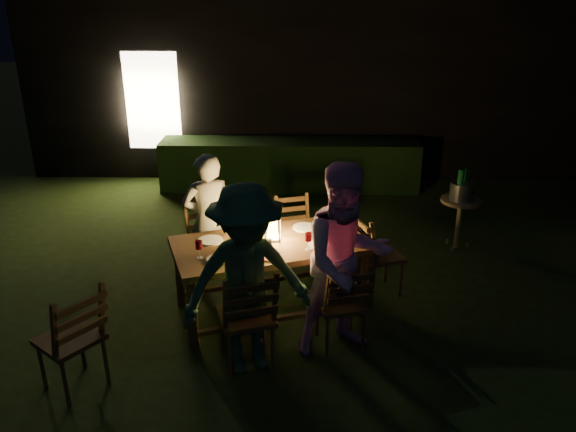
{
  "coord_description": "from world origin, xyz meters",
  "views": [
    {
      "loc": [
        -0.31,
        -5.13,
        3.14
      ],
      "look_at": [
        -0.44,
        0.14,
        0.97
      ],
      "focal_mm": 35.0,
      "sensor_mm": 36.0,
      "label": 1
    }
  ],
  "objects_px": {
    "dining_table": "(270,249)",
    "chair_far_left": "(212,259)",
    "lantern": "(273,225)",
    "bottle_table": "(245,233)",
    "chair_near_right": "(341,318)",
    "chair_end": "(378,268)",
    "chair_near_left": "(247,333)",
    "ice_bucket": "(462,191)",
    "side_table": "(460,205)",
    "person_opp_left": "(247,281)",
    "person_house_side": "(209,220)",
    "chair_spare": "(74,356)",
    "chair_far_right": "(296,249)",
    "person_opp_right": "(346,261)",
    "bottle_bucket_a": "(459,188)",
    "bottle_bucket_b": "(466,186)"
  },
  "relations": [
    {
      "from": "person_house_side",
      "to": "chair_end",
      "type": "bearing_deg",
      "value": 153.99
    },
    {
      "from": "chair_far_left",
      "to": "chair_near_left",
      "type": "bearing_deg",
      "value": 83.9
    },
    {
      "from": "person_opp_left",
      "to": "lantern",
      "type": "distance_m",
      "value": 1.01
    },
    {
      "from": "dining_table",
      "to": "chair_end",
      "type": "relative_size",
      "value": 2.16
    },
    {
      "from": "chair_far_right",
      "to": "lantern",
      "type": "height_order",
      "value": "lantern"
    },
    {
      "from": "bottle_table",
      "to": "bottle_bucket_b",
      "type": "xyz_separation_m",
      "value": [
        2.59,
        1.7,
        -0.1
      ]
    },
    {
      "from": "side_table",
      "to": "lantern",
      "type": "bearing_deg",
      "value": -146.42
    },
    {
      "from": "chair_far_right",
      "to": "chair_end",
      "type": "bearing_deg",
      "value": 134.78
    },
    {
      "from": "chair_far_left",
      "to": "person_opp_left",
      "type": "relative_size",
      "value": 0.58
    },
    {
      "from": "person_opp_left",
      "to": "ice_bucket",
      "type": "height_order",
      "value": "person_opp_left"
    },
    {
      "from": "person_house_side",
      "to": "ice_bucket",
      "type": "xyz_separation_m",
      "value": [
        3.01,
        0.96,
        0.02
      ]
    },
    {
      "from": "dining_table",
      "to": "bottle_table",
      "type": "distance_m",
      "value": 0.33
    },
    {
      "from": "lantern",
      "to": "bottle_table",
      "type": "bearing_deg",
      "value": -150.38
    },
    {
      "from": "dining_table",
      "to": "person_opp_left",
      "type": "xyz_separation_m",
      "value": [
        -0.14,
        -0.92,
        0.15
      ]
    },
    {
      "from": "chair_end",
      "to": "side_table",
      "type": "height_order",
      "value": "chair_end"
    },
    {
      "from": "bottle_bucket_a",
      "to": "person_opp_left",
      "type": "bearing_deg",
      "value": -134.24
    },
    {
      "from": "chair_near_left",
      "to": "person_opp_left",
      "type": "xyz_separation_m",
      "value": [
        0.02,
        -0.05,
        0.54
      ]
    },
    {
      "from": "chair_near_left",
      "to": "chair_far_left",
      "type": "relative_size",
      "value": 1.04
    },
    {
      "from": "chair_near_right",
      "to": "chair_end",
      "type": "relative_size",
      "value": 0.98
    },
    {
      "from": "chair_near_right",
      "to": "person_house_side",
      "type": "height_order",
      "value": "person_house_side"
    },
    {
      "from": "person_opp_right",
      "to": "person_house_side",
      "type": "bearing_deg",
      "value": 118.76
    },
    {
      "from": "chair_near_left",
      "to": "person_opp_right",
      "type": "relative_size",
      "value": 0.58
    },
    {
      "from": "lantern",
      "to": "side_table",
      "type": "height_order",
      "value": "lantern"
    },
    {
      "from": "dining_table",
      "to": "chair_far_right",
      "type": "height_order",
      "value": "chair_far_right"
    },
    {
      "from": "chair_far_left",
      "to": "chair_end",
      "type": "distance_m",
      "value": 1.85
    },
    {
      "from": "person_house_side",
      "to": "bottle_table",
      "type": "distance_m",
      "value": 0.86
    },
    {
      "from": "chair_near_left",
      "to": "bottle_table",
      "type": "height_order",
      "value": "bottle_table"
    },
    {
      "from": "dining_table",
      "to": "side_table",
      "type": "distance_m",
      "value": 2.8
    },
    {
      "from": "chair_far_left",
      "to": "ice_bucket",
      "type": "height_order",
      "value": "chair_far_left"
    },
    {
      "from": "chair_spare",
      "to": "person_opp_right",
      "type": "height_order",
      "value": "person_opp_right"
    },
    {
      "from": "side_table",
      "to": "dining_table",
      "type": "bearing_deg",
      "value": -145.66
    },
    {
      "from": "chair_far_right",
      "to": "lantern",
      "type": "xyz_separation_m",
      "value": [
        -0.22,
        -0.85,
        0.66
      ]
    },
    {
      "from": "chair_end",
      "to": "person_house_side",
      "type": "xyz_separation_m",
      "value": [
        -1.86,
        0.19,
        0.46
      ]
    },
    {
      "from": "side_table",
      "to": "chair_far_right",
      "type": "bearing_deg",
      "value": -162.09
    },
    {
      "from": "chair_spare",
      "to": "chair_near_right",
      "type": "bearing_deg",
      "value": -36.54
    },
    {
      "from": "lantern",
      "to": "bottle_table",
      "type": "distance_m",
      "value": 0.3
    },
    {
      "from": "dining_table",
      "to": "chair_far_left",
      "type": "distance_m",
      "value": 0.98
    },
    {
      "from": "person_house_side",
      "to": "side_table",
      "type": "distance_m",
      "value": 3.17
    },
    {
      "from": "chair_far_right",
      "to": "person_opp_right",
      "type": "distance_m",
      "value": 1.71
    },
    {
      "from": "ice_bucket",
      "to": "chair_near_right",
      "type": "bearing_deg",
      "value": -127.09
    },
    {
      "from": "chair_end",
      "to": "side_table",
      "type": "relative_size",
      "value": 1.46
    },
    {
      "from": "chair_end",
      "to": "ice_bucket",
      "type": "bearing_deg",
      "value": 116.08
    },
    {
      "from": "chair_spare",
      "to": "lantern",
      "type": "relative_size",
      "value": 2.91
    },
    {
      "from": "person_house_side",
      "to": "bottle_bucket_a",
      "type": "xyz_separation_m",
      "value": [
        2.96,
        0.92,
        0.07
      ]
    },
    {
      "from": "chair_spare",
      "to": "side_table",
      "type": "relative_size",
      "value": 1.53
    },
    {
      "from": "chair_near_left",
      "to": "chair_near_right",
      "type": "height_order",
      "value": "chair_near_left"
    },
    {
      "from": "person_opp_right",
      "to": "lantern",
      "type": "distance_m",
      "value": 0.96
    },
    {
      "from": "chair_far_left",
      "to": "bottle_bucket_b",
      "type": "distance_m",
      "value": 3.26
    },
    {
      "from": "chair_near_right",
      "to": "bottle_bucket_b",
      "type": "xyz_separation_m",
      "value": [
        1.67,
        2.18,
        0.54
      ]
    },
    {
      "from": "bottle_bucket_b",
      "to": "side_table",
      "type": "bearing_deg",
      "value": -141.34
    }
  ]
}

